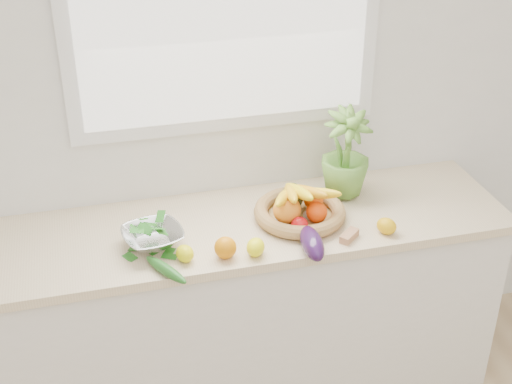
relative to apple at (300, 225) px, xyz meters
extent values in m
cube|color=white|center=(-0.20, 0.43, 0.41)|extent=(4.50, 0.02, 2.70)
cube|color=silver|center=(-0.20, 0.13, -0.51)|extent=(2.20, 0.58, 0.86)
cube|color=beige|center=(-0.20, 0.13, -0.06)|extent=(2.24, 0.62, 0.04)
cube|color=white|center=(-0.20, 0.42, 0.81)|extent=(1.30, 0.03, 1.10)
cube|color=white|center=(-0.20, 0.40, 0.81)|extent=(1.18, 0.01, 0.98)
sphere|color=orange|center=(-0.33, -0.09, 0.01)|extent=(0.10, 0.10, 0.09)
ellipsoid|color=yellow|center=(-0.48, -0.08, 0.00)|extent=(0.08, 0.10, 0.06)
ellipsoid|color=#F7F50D|center=(-0.21, -0.11, 0.00)|extent=(0.10, 0.11, 0.07)
ellipsoid|color=#E3A70C|center=(0.34, -0.09, 0.00)|extent=(0.10, 0.11, 0.07)
sphere|color=red|center=(0.00, 0.00, 0.00)|extent=(0.08, 0.08, 0.07)
cube|color=tan|center=(0.18, -0.10, -0.02)|extent=(0.10, 0.09, 0.03)
ellipsoid|color=silver|center=(-0.05, 0.08, -0.01)|extent=(0.06, 0.06, 0.04)
ellipsoid|color=beige|center=(0.07, 0.09, -0.01)|extent=(0.06, 0.06, 0.04)
ellipsoid|color=white|center=(0.01, -0.05, -0.01)|extent=(0.06, 0.06, 0.04)
ellipsoid|color=#2B103D|center=(0.00, -0.15, 0.01)|extent=(0.10, 0.22, 0.09)
ellipsoid|color=#1F5D1B|center=(-0.56, -0.15, -0.01)|extent=(0.15, 0.22, 0.04)
sphere|color=#E21C51|center=(-0.57, -0.15, -0.02)|extent=(0.03, 0.03, 0.03)
imported|color=#609737|center=(0.28, 0.24, 0.18)|extent=(0.24, 0.24, 0.38)
cylinder|color=tan|center=(0.03, 0.10, -0.03)|extent=(0.37, 0.37, 0.01)
torus|color=#AA854B|center=(0.03, 0.10, 0.00)|extent=(0.44, 0.44, 0.06)
sphere|color=orange|center=(-0.03, 0.07, 0.03)|extent=(0.13, 0.13, 0.12)
sphere|color=#F24407|center=(0.09, 0.05, 0.02)|extent=(0.10, 0.10, 0.09)
sphere|color=#F95807|center=(0.11, 0.15, 0.02)|extent=(0.10, 0.10, 0.08)
ellipsoid|color=#243216|center=(0.02, 0.17, 0.04)|extent=(0.11, 0.11, 0.12)
ellipsoid|color=yellow|center=(-0.04, 0.09, 0.08)|extent=(0.16, 0.24, 0.11)
ellipsoid|color=yellow|center=(-0.01, 0.10, 0.09)|extent=(0.09, 0.26, 0.11)
ellipsoid|color=yellow|center=(0.02, 0.09, 0.10)|extent=(0.08, 0.26, 0.11)
ellipsoid|color=orange|center=(0.06, 0.10, 0.09)|extent=(0.15, 0.25, 0.11)
ellipsoid|color=yellow|center=(0.09, 0.09, 0.08)|extent=(0.22, 0.21, 0.11)
cylinder|color=silver|center=(-0.59, 0.04, -0.03)|extent=(0.11, 0.11, 0.02)
imported|color=silver|center=(-0.59, 0.04, 0.01)|extent=(0.28, 0.28, 0.06)
ellipsoid|color=#1A6821|center=(-0.59, 0.04, 0.05)|extent=(0.21, 0.21, 0.07)
camera|label=1|loc=(-0.78, -2.31, 1.53)|focal=50.00mm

